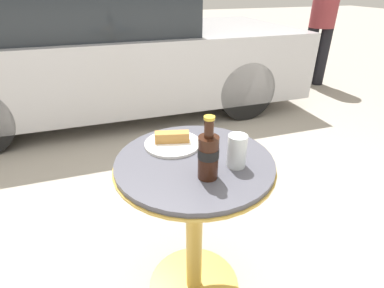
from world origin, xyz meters
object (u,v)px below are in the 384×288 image
object	(u,v)px
pedestrian	(323,16)
parked_car	(110,53)
lunch_plate_near	(172,142)
cola_bottle_left	(208,155)
drinking_glass	(237,152)
bistro_table	(194,207)

from	to	relation	value
pedestrian	parked_car	bearing A→B (deg)	-179.83
lunch_plate_near	pedestrian	distance (m)	3.66
cola_bottle_left	drinking_glass	world-z (taller)	cola_bottle_left
cola_bottle_left	parked_car	bearing A→B (deg)	92.50
cola_bottle_left	pedestrian	xyz separation A→B (m)	(2.65, 2.71, 0.09)
drinking_glass	parked_car	world-z (taller)	parked_car
lunch_plate_near	parked_car	size ratio (longest dim) A/B	0.06
drinking_glass	pedestrian	xyz separation A→B (m)	(2.52, 2.68, 0.12)
cola_bottle_left	pedestrian	world-z (taller)	pedestrian
drinking_glass	pedestrian	world-z (taller)	pedestrian
drinking_glass	parked_car	distance (m)	2.69
bistro_table	cola_bottle_left	distance (m)	0.34
bistro_table	drinking_glass	distance (m)	0.32
parked_car	pedestrian	bearing A→B (deg)	0.17
cola_bottle_left	lunch_plate_near	world-z (taller)	cola_bottle_left
cola_bottle_left	parked_car	distance (m)	2.71
parked_car	bistro_table	bearing A→B (deg)	-87.53
drinking_glass	pedestrian	bearing A→B (deg)	46.69
parked_car	pedestrian	size ratio (longest dim) A/B	2.48
lunch_plate_near	parked_car	world-z (taller)	parked_car
cola_bottle_left	drinking_glass	size ratio (longest dim) A/B	1.84
parked_car	pedestrian	distance (m)	2.78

